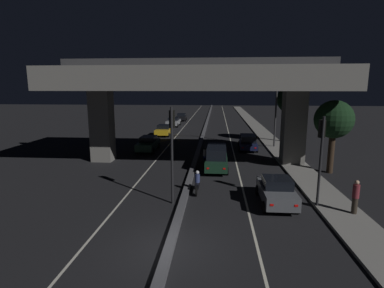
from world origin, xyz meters
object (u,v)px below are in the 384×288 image
(car_silver_third_oncoming, at_px, (173,122))
(motorcycle_blue_filtering_mid, at_px, (205,157))
(motorcycle_black_filtering_near, at_px, (197,183))
(traffic_light_left_of_median, at_px, (172,139))
(traffic_light_right_of_median, at_px, (321,146))
(car_dark_blue_third, at_px, (248,142))
(car_dark_green_lead_oncoming, at_px, (148,144))
(car_grey_lead, at_px, (276,191))
(car_taxi_yellow_second_oncoming, at_px, (164,130))
(street_lamp, at_px, (273,100))
(car_dark_green_second, at_px, (216,157))
(pedestrian_on_sidewalk, at_px, (355,197))
(car_black_fourth_oncoming, at_px, (181,117))

(car_silver_third_oncoming, relative_size, motorcycle_blue_filtering_mid, 2.63)
(car_silver_third_oncoming, distance_m, motorcycle_black_filtering_near, 32.99)
(traffic_light_left_of_median, distance_m, traffic_light_right_of_median, 8.06)
(car_dark_blue_third, bearing_deg, car_dark_green_lead_oncoming, 101.85)
(traffic_light_left_of_median, xyz_separation_m, motorcycle_black_filtering_near, (1.30, 1.84, -3.14))
(car_dark_green_lead_oncoming, bearing_deg, motorcycle_blue_filtering_mid, 52.27)
(car_dark_green_lead_oncoming, distance_m, motorcycle_blue_filtering_mid, 7.77)
(car_grey_lead, xyz_separation_m, car_taxi_yellow_second_oncoming, (-10.70, 23.88, -0.02))
(car_grey_lead, bearing_deg, car_taxi_yellow_second_oncoming, 23.82)
(car_taxi_yellow_second_oncoming, relative_size, motorcycle_blue_filtering_mid, 2.19)
(car_dark_blue_third, relative_size, motorcycle_blue_filtering_mid, 2.48)
(car_grey_lead, bearing_deg, car_silver_third_oncoming, 17.34)
(traffic_light_left_of_median, height_order, car_grey_lead, traffic_light_left_of_median)
(car_grey_lead, xyz_separation_m, car_silver_third_oncoming, (-10.80, 33.95, -0.01))
(street_lamp, distance_m, car_silver_third_oncoming, 22.36)
(car_dark_green_second, xyz_separation_m, pedestrian_on_sidewalk, (7.12, -8.45, 0.07))
(pedestrian_on_sidewalk, bearing_deg, car_silver_third_oncoming, 112.34)
(car_dark_green_lead_oncoming, bearing_deg, car_grey_lead, 38.10)
(traffic_light_left_of_median, distance_m, car_dark_blue_third, 16.95)
(traffic_light_left_of_median, bearing_deg, car_dark_blue_third, 69.61)
(traffic_light_left_of_median, xyz_separation_m, car_dark_blue_third, (5.82, 15.65, -2.94))
(car_dark_green_second, xyz_separation_m, car_dark_green_lead_oncoming, (-7.11, 6.49, -0.19))
(street_lamp, bearing_deg, car_grey_lead, -98.66)
(traffic_light_right_of_median, xyz_separation_m, car_dark_green_second, (-5.57, 7.40, -2.47))
(car_taxi_yellow_second_oncoming, height_order, car_black_fourth_oncoming, car_taxi_yellow_second_oncoming)
(car_black_fourth_oncoming, distance_m, motorcycle_blue_filtering_mid, 34.42)
(car_dark_green_lead_oncoming, relative_size, car_silver_third_oncoming, 0.90)
(car_taxi_yellow_second_oncoming, bearing_deg, car_dark_blue_third, 52.03)
(car_dark_green_second, height_order, car_taxi_yellow_second_oncoming, car_dark_green_second)
(traffic_light_right_of_median, xyz_separation_m, motorcycle_blue_filtering_mid, (-6.56, 9.09, -2.82))
(car_dark_green_second, bearing_deg, car_dark_blue_third, -21.42)
(traffic_light_right_of_median, relative_size, motorcycle_blue_filtering_mid, 2.76)
(car_dark_green_lead_oncoming, bearing_deg, traffic_light_left_of_median, 18.76)
(car_grey_lead, height_order, motorcycle_blue_filtering_mid, car_grey_lead)
(traffic_light_left_of_median, relative_size, car_black_fourth_oncoming, 1.29)
(street_lamp, relative_size, car_grey_lead, 2.19)
(car_black_fourth_oncoming, bearing_deg, car_dark_green_second, 9.41)
(traffic_light_right_of_median, height_order, motorcycle_black_filtering_near, traffic_light_right_of_median)
(car_dark_blue_third, height_order, car_dark_green_lead_oncoming, car_dark_blue_third)
(traffic_light_left_of_median, distance_m, car_black_fourth_oncoming, 43.33)
(car_dark_green_lead_oncoming, relative_size, pedestrian_on_sidewalk, 2.45)
(traffic_light_left_of_median, relative_size, traffic_light_right_of_median, 1.09)
(traffic_light_left_of_median, distance_m, car_dark_green_second, 8.28)
(street_lamp, height_order, car_black_fourth_oncoming, street_lamp)
(traffic_light_right_of_median, distance_m, car_silver_third_oncoming, 36.71)
(motorcycle_blue_filtering_mid, bearing_deg, car_dark_green_second, -150.44)
(car_black_fourth_oncoming, bearing_deg, pedestrian_on_sidewalk, 16.04)
(street_lamp, bearing_deg, car_taxi_yellow_second_oncoming, 150.98)
(car_taxi_yellow_second_oncoming, bearing_deg, pedestrian_on_sidewalk, 30.52)
(pedestrian_on_sidewalk, bearing_deg, traffic_light_right_of_median, 145.76)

